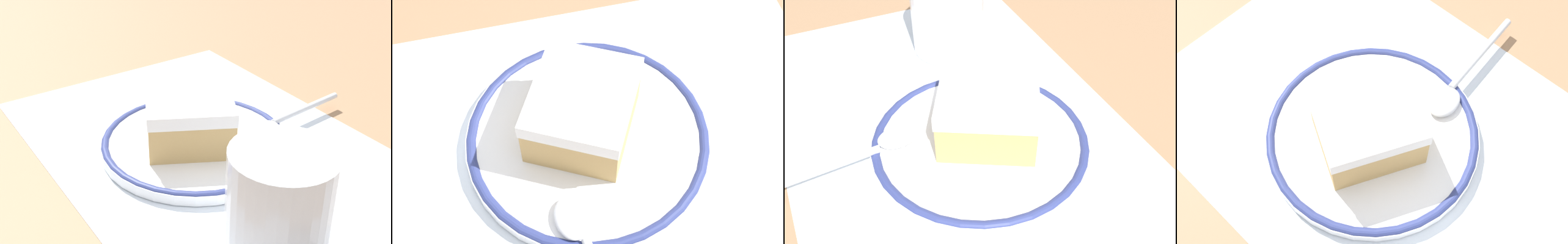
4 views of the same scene
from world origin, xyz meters
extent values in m
plane|color=#9E7551|center=(0.00, 0.00, 0.00)|extent=(2.40, 2.40, 0.00)
cube|color=silver|center=(0.00, 0.00, 0.00)|extent=(0.47, 0.30, 0.00)
cylinder|color=white|center=(-0.03, -0.01, 0.01)|extent=(0.19, 0.19, 0.01)
torus|color=navy|center=(-0.03, -0.01, 0.01)|extent=(0.19, 0.19, 0.01)
cube|color=tan|center=(-0.03, -0.02, 0.03)|extent=(0.10, 0.11, 0.04)
cube|color=white|center=(-0.03, -0.02, 0.05)|extent=(0.10, 0.11, 0.01)
ellipsoid|color=silver|center=(0.00, 0.05, 0.02)|extent=(0.03, 0.04, 0.01)
cylinder|color=silver|center=(-0.01, 0.12, 0.01)|extent=(0.01, 0.10, 0.01)
cylinder|color=silver|center=(0.13, -0.05, 0.05)|extent=(0.08, 0.08, 0.09)
cylinder|color=silver|center=(0.13, -0.05, 0.03)|extent=(0.07, 0.07, 0.05)
cube|color=white|center=(0.14, 0.08, 0.00)|extent=(0.15, 0.15, 0.00)
camera|label=1|loc=(0.35, -0.27, 0.29)|focal=49.33mm
camera|label=2|loc=(0.03, 0.22, 0.41)|focal=54.91mm
camera|label=3|loc=(-0.30, 0.11, 0.30)|focal=43.80mm
camera|label=4|loc=(0.12, -0.16, 0.41)|focal=46.24mm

